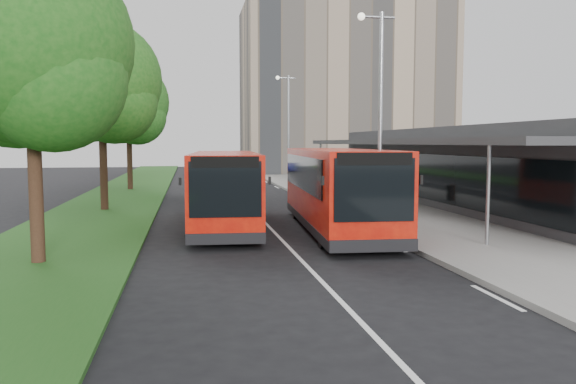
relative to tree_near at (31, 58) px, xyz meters
name	(u,v)px	position (x,y,z in m)	size (l,w,h in m)	color
ground	(280,239)	(7.01, 2.95, -5.44)	(120.00, 120.00, 0.00)	black
pavement	(318,188)	(13.01, 22.95, -5.36)	(5.00, 80.00, 0.15)	gray
grass_verge	(129,191)	(0.01, 22.95, -5.39)	(5.00, 80.00, 0.10)	#1F4F19
lane_centre_line	(240,197)	(7.01, 17.95, -5.43)	(0.12, 70.00, 0.01)	silver
kerb_dashes	(283,191)	(10.31, 21.95, -5.43)	(0.12, 56.00, 0.01)	silver
office_block	(344,91)	(21.01, 44.95, 3.56)	(22.00, 12.00, 18.00)	tan
station_building	(465,167)	(17.87, 10.95, -3.40)	(7.70, 26.00, 4.00)	#2F2F31
tree_near	(31,58)	(0.00, 0.00, 0.00)	(5.24, 5.24, 8.42)	#341F14
tree_mid	(101,88)	(0.00, 12.00, 0.36)	(5.58, 5.58, 8.97)	#341F14
tree_far	(128,107)	(0.00, 24.00, 0.21)	(5.44, 5.44, 8.74)	#341F14
lamp_post_near	(378,104)	(11.13, 4.95, -0.72)	(1.44, 0.28, 8.00)	gray
lamp_post_far	(287,123)	(11.13, 24.95, -0.72)	(1.44, 0.28, 8.00)	gray
bus_main	(337,189)	(9.35, 4.31, -3.90)	(3.39, 10.78, 3.01)	red
bus_second	(225,189)	(5.35, 6.04, -3.97)	(3.20, 10.28, 2.87)	red
litter_bin	(364,194)	(13.03, 12.44, -4.86)	(0.48, 0.48, 0.86)	#3E2619
bollard	(313,181)	(12.20, 20.93, -4.74)	(0.17, 0.17, 1.09)	#E6AF0C
car_near	(237,170)	(8.84, 41.16, -4.92)	(1.23, 3.06, 1.04)	#63100E
car_far	(210,168)	(6.26, 47.16, -4.93)	(1.08, 3.10, 1.02)	navy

